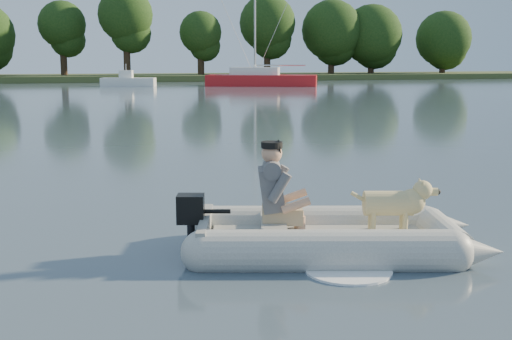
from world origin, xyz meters
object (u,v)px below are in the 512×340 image
object	(u,v)px
man	(273,186)
dog	(388,207)
motorboat	(128,76)
sailboat	(261,79)
dinghy	(334,202)

from	to	relation	value
man	dog	xyz separation A→B (m)	(1.28, -0.36, -0.26)
motorboat	dog	bearing A→B (deg)	-75.79
sailboat	motorboat	bearing A→B (deg)	-168.21
man	motorboat	distance (m)	46.75
dinghy	man	size ratio (longest dim) A/B	4.46
dog	sailboat	distance (m)	46.40
dinghy	sailboat	xyz separation A→B (m)	(12.27, 44.79, -0.04)
dinghy	dog	distance (m)	0.65
dog	sailboat	bearing A→B (deg)	91.12
dinghy	motorboat	xyz separation A→B (m)	(1.66, 46.93, 0.28)
man	motorboat	bearing A→B (deg)	102.82
dog	sailboat	size ratio (longest dim) A/B	0.07
sailboat	dinghy	bearing A→B (deg)	-82.14
man	motorboat	xyz separation A→B (m)	(2.31, 46.69, 0.10)
man	dog	world-z (taller)	man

